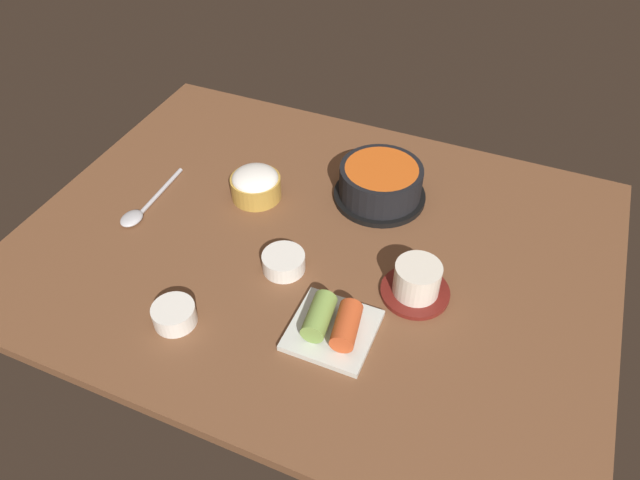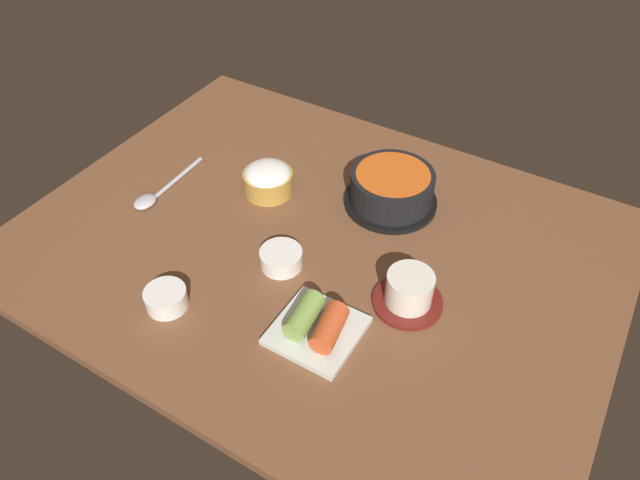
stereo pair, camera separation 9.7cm
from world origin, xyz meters
The scene contains 8 objects.
dining_table centered at (0.00, 0.00, 1.00)cm, with size 100.00×76.00×2.00cm, color brown.
stone_pot centered at (6.54, 15.69, 5.51)cm, with size 17.11×17.11×6.86cm.
rice_bowl centered at (-14.79, 7.15, 4.93)cm, with size 9.31×9.31×5.82cm.
tea_cup_with_saucer centered at (19.35, -4.50, 4.80)cm, with size 10.97×10.97×6.11cm.
banchan_cup_center centered at (-2.05, -7.65, 3.63)cm, with size 7.07×7.07×3.01cm.
kimchi_plate centered at (10.21, -16.62, 3.77)cm, with size 12.32×12.32×4.58cm.
side_bowl_near centered at (-12.40, -23.96, 3.70)cm, with size 6.55×6.55×3.15cm.
spoon centered at (-31.98, -5.18, 2.62)cm, with size 3.60×18.54×1.35cm.
Camera 2 is at (37.73, -61.62, 72.38)cm, focal length 32.79 mm.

